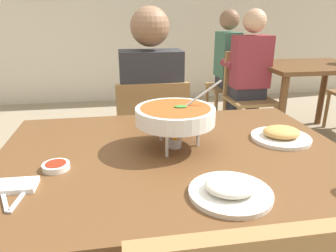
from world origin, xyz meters
The scene contains 15 objects.
dining_table_main centered at (0.00, 0.00, 0.67)m, with size 1.31×0.97×0.78m.
chair_diner_main centered at (0.00, 0.77, 0.51)m, with size 0.44×0.44×0.90m.
diner_main centered at (0.00, 0.80, 0.75)m, with size 0.40×0.45×1.31m.
curry_bowl centered at (0.01, 0.04, 0.91)m, with size 0.33×0.30×0.26m.
rice_plate centered at (0.10, -0.32, 0.80)m, with size 0.24×0.24×0.06m.
appetizer_plate centered at (0.45, 0.05, 0.80)m, with size 0.24×0.24×0.06m.
sauce_dish centered at (-0.42, -0.07, 0.79)m, with size 0.09×0.09×0.02m.
napkin_folded centered at (-0.51, -0.18, 0.79)m, with size 0.12×0.08×0.02m, color white.
fork_utensil centered at (-0.53, -0.23, 0.78)m, with size 0.01×0.17×0.01m, color silver.
spoon_utensil centered at (-0.48, -0.23, 0.78)m, with size 0.01×0.17×0.01m, color silver.
dining_table_far centered at (1.75, 1.88, 0.64)m, with size 1.00×0.80×0.78m.
chair_bg_middle centered at (1.12, 1.96, 0.51)m, with size 0.46×0.46×0.90m.
chair_bg_right centered at (1.20, 2.48, 0.51)m, with size 0.44×0.44×0.90m.
patron_bg_middle centered at (1.11, 1.91, 0.75)m, with size 0.40×0.45×1.31m.
patron_bg_right centered at (1.10, 2.43, 0.75)m, with size 0.45×0.40×1.31m.
Camera 1 is at (-0.20, -1.07, 1.27)m, focal length 33.89 mm.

